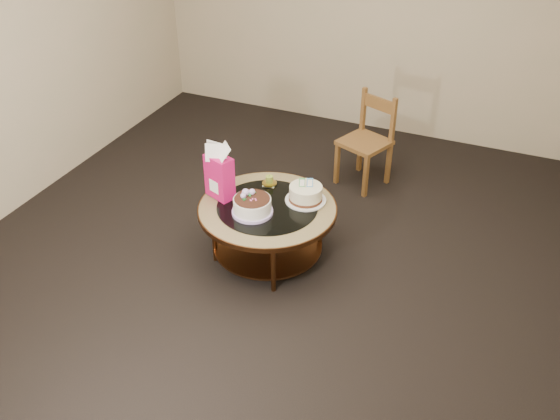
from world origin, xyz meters
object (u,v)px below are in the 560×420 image
at_px(cream_cake, 306,194).
at_px(decorated_cake, 252,206).
at_px(gift_bag, 219,171).
at_px(coffee_table, 267,215).
at_px(dining_chair, 367,140).

bearing_deg(cream_cake, decorated_cake, -156.58).
xyz_separation_m(decorated_cake, gift_bag, (-0.31, 0.11, 0.16)).
relative_size(coffee_table, gift_bag, 2.38).
bearing_deg(decorated_cake, cream_cake, 45.98).
xyz_separation_m(decorated_cake, dining_chair, (0.41, 1.49, -0.10)).
bearing_deg(gift_bag, cream_cake, 39.31).
xyz_separation_m(coffee_table, dining_chair, (0.35, 1.37, 0.04)).
xyz_separation_m(cream_cake, gift_bag, (-0.61, -0.19, 0.15)).
xyz_separation_m(decorated_cake, cream_cake, (0.29, 0.30, 0.00)).
bearing_deg(gift_bag, coffee_table, 23.96).
bearing_deg(cream_cake, dining_chair, 61.85).
bearing_deg(decorated_cake, coffee_table, 63.83).
bearing_deg(coffee_table, decorated_cake, -116.17).
bearing_deg(dining_chair, cream_cake, -73.89).
bearing_deg(decorated_cake, gift_bag, 160.48).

